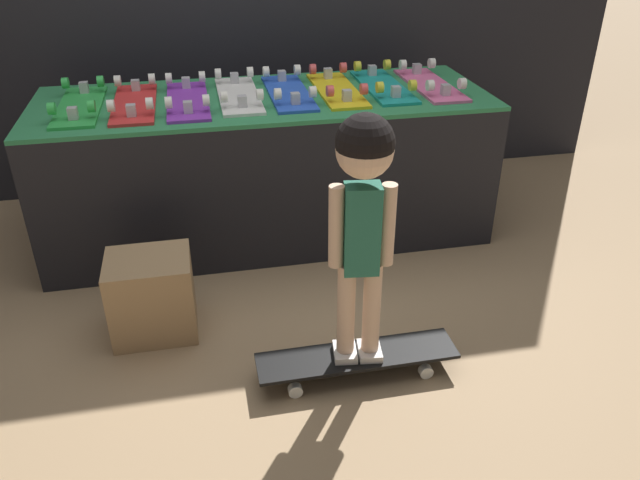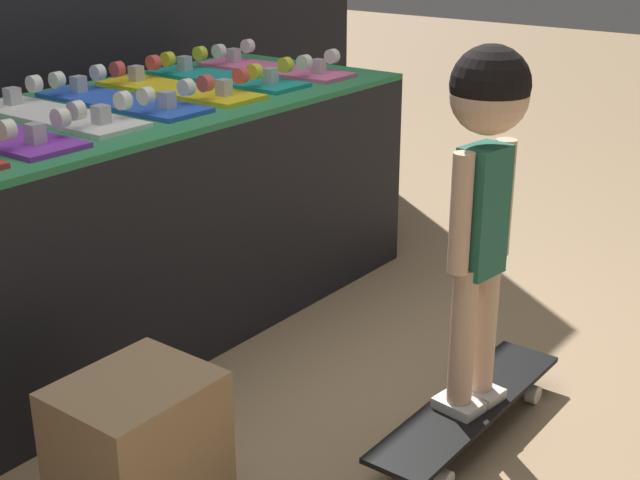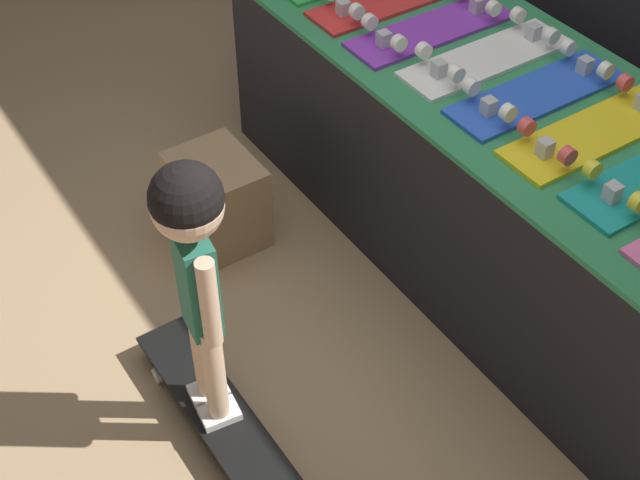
% 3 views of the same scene
% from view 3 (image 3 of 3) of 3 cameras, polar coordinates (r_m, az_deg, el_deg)
% --- Properties ---
extents(ground_plane, '(16.00, 16.00, 0.00)m').
position_cam_3_polar(ground_plane, '(3.16, 2.69, -3.95)').
color(ground_plane, '#9E7F5B').
extents(display_rack, '(2.20, 0.80, 0.73)m').
position_cam_3_polar(display_rack, '(3.18, 10.95, 4.59)').
color(display_rack, black).
rests_on(display_rack, ground_plane).
extents(skateboard_purple_on_rack, '(0.19, 0.62, 0.09)m').
position_cam_3_polar(skateboard_purple_on_rack, '(3.17, 7.13, 13.37)').
color(skateboard_purple_on_rack, purple).
rests_on(skateboard_purple_on_rack, display_rack).
extents(skateboard_white_on_rack, '(0.19, 0.62, 0.09)m').
position_cam_3_polar(skateboard_white_on_rack, '(3.04, 10.62, 11.53)').
color(skateboard_white_on_rack, white).
rests_on(skateboard_white_on_rack, display_rack).
extents(skateboard_blue_on_rack, '(0.19, 0.62, 0.09)m').
position_cam_3_polar(skateboard_blue_on_rack, '(2.90, 13.73, 9.25)').
color(skateboard_blue_on_rack, blue).
rests_on(skateboard_blue_on_rack, display_rack).
extents(skateboard_yellow_on_rack, '(0.19, 0.62, 0.09)m').
position_cam_3_polar(skateboard_yellow_on_rack, '(2.77, 17.15, 6.74)').
color(skateboard_yellow_on_rack, yellow).
rests_on(skateboard_yellow_on_rack, display_rack).
extents(skateboard_on_floor, '(0.75, 0.18, 0.09)m').
position_cam_3_polar(skateboard_on_floor, '(2.79, -6.74, -10.65)').
color(skateboard_on_floor, black).
rests_on(skateboard_on_floor, ground_plane).
extents(child, '(0.22, 0.19, 0.93)m').
position_cam_3_polar(child, '(2.29, -8.09, -0.83)').
color(child, silver).
rests_on(child, skateboard_on_floor).
extents(storage_box, '(0.33, 0.28, 0.34)m').
position_cam_3_polar(storage_box, '(3.30, -6.57, 2.58)').
color(storage_box, '#A37F56').
rests_on(storage_box, ground_plane).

